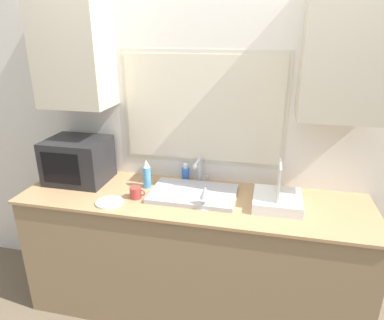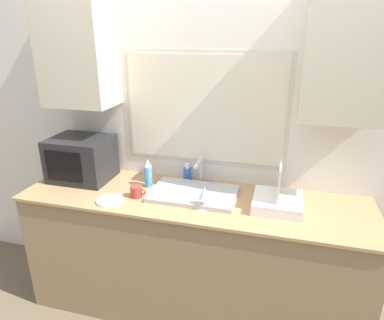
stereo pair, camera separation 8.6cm
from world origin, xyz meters
The scene contains 11 objects.
countertop centered at (0.00, 0.31, 0.46)m, with size 2.34×0.66×0.92m.
wall_back centered at (0.00, 0.62, 1.41)m, with size 6.00×0.38×2.60m.
sink_basin centered at (0.00, 0.34, 0.93)m, with size 0.57×0.37×0.03m.
faucet centered at (0.01, 0.53, 1.04)m, with size 0.08×0.18×0.21m.
microwave centered at (-0.88, 0.40, 1.08)m, with size 0.43×0.35×0.32m.
dish_rack centered at (0.55, 0.32, 0.96)m, with size 0.30×0.31×0.29m.
spray_bottle centered at (-0.35, 0.40, 1.02)m, with size 0.06×0.06×0.21m.
soap_bottle centered at (-0.11, 0.57, 0.97)m, with size 0.06×0.06×0.13m.
mug_near_sink centered at (-0.37, 0.22, 0.96)m, with size 0.11×0.08×0.08m.
wine_glass centered at (0.11, 0.17, 1.03)m, with size 0.07×0.07×0.16m.
small_plate centered at (-0.51, 0.11, 0.92)m, with size 0.18×0.18×0.01m.
Camera 1 is at (0.45, -1.69, 1.97)m, focal length 32.00 mm.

